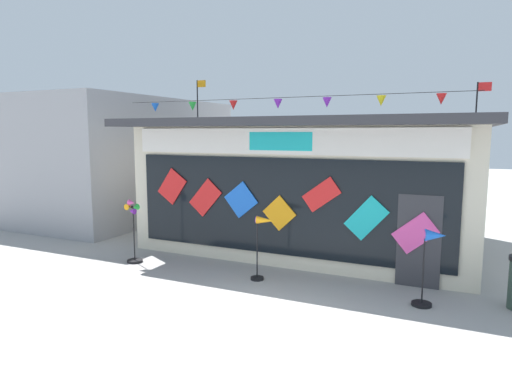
# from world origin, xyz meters

# --- Properties ---
(ground_plane) EXTENTS (80.00, 80.00, 0.00)m
(ground_plane) POSITION_xyz_m (0.00, 0.00, 0.00)
(ground_plane) COLOR #9E9B99
(kite_shop_building) EXTENTS (9.23, 6.74, 5.01)m
(kite_shop_building) POSITION_xyz_m (-0.78, 6.45, 1.85)
(kite_shop_building) COLOR beige
(kite_shop_building) RESTS_ON ground_plane
(wind_spinner_far_left) EXTENTS (0.39, 0.39, 1.62)m
(wind_spinner_far_left) POSITION_xyz_m (-4.34, 2.42, 0.91)
(wind_spinner_far_left) COLOR black
(wind_spinner_far_left) RESTS_ON ground_plane
(wind_spinner_left) EXTENTS (0.58, 0.30, 1.46)m
(wind_spinner_left) POSITION_xyz_m (-0.78, 2.52, 0.96)
(wind_spinner_left) COLOR black
(wind_spinner_left) RESTS_ON ground_plane
(wind_spinner_center_left) EXTENTS (0.58, 0.38, 1.51)m
(wind_spinner_center_left) POSITION_xyz_m (2.71, 2.46, 0.99)
(wind_spinner_center_left) COLOR black
(wind_spinner_center_left) RESTS_ON ground_plane
(neighbour_building) EXTENTS (5.98, 8.74, 4.58)m
(neighbour_building) POSITION_xyz_m (-9.75, 7.85, 2.29)
(neighbour_building) COLOR #99999E
(neighbour_building) RESTS_ON ground_plane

